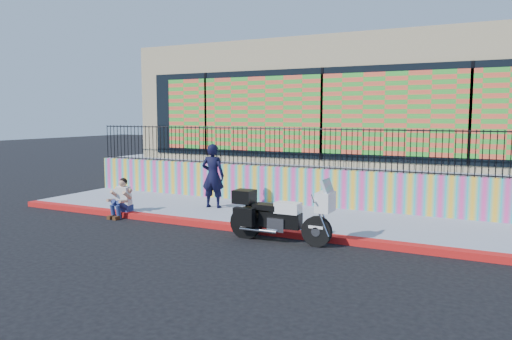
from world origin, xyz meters
The scene contains 10 objects.
ground centered at (0.00, 0.00, 0.00)m, with size 90.00×90.00×0.00m, color black.
red_curb centered at (0.00, 0.00, 0.07)m, with size 16.00×0.30×0.15m, color red.
sidewalk centered at (0.00, 1.65, 0.07)m, with size 16.00×3.00×0.15m, color #8992A4.
mural_wall centered at (0.00, 3.25, 0.70)m, with size 16.00×0.20×1.10m, color #E83D94.
metal_fence centered at (0.00, 3.25, 1.85)m, with size 15.80×0.04×1.20m, color black, non-canonical shape.
elevated_platform centered at (0.00, 8.35, 0.62)m, with size 16.00×10.00×1.25m, color #8992A4.
storefront_building centered at (0.00, 8.13, 3.25)m, with size 14.00×8.06×4.00m.
police_motorcycle centered at (0.68, -0.53, 0.62)m, with size 2.38×0.79×1.48m.
police_officer centered at (-2.40, 1.66, 1.07)m, with size 0.67×0.44×1.85m, color black.
seated_man centered at (-4.29, -0.11, 0.45)m, with size 0.54×0.71×1.06m.
Camera 1 is at (5.19, -10.46, 2.82)m, focal length 35.00 mm.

